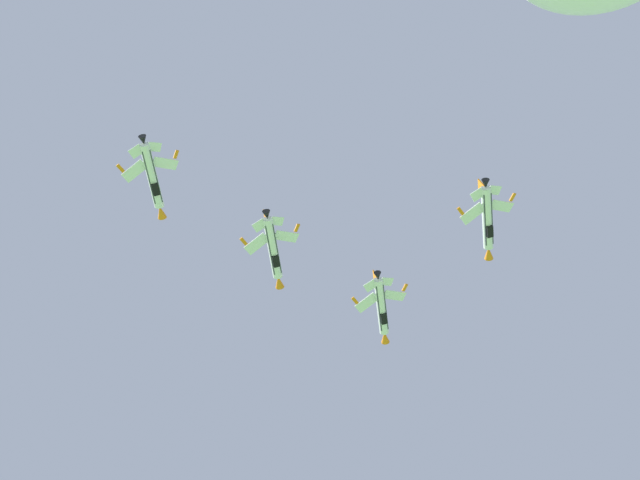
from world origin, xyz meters
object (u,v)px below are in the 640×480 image
at_px(fighter_jet_left_wing, 273,249).
at_px(fighter_jet_left_outer, 152,177).
at_px(fighter_jet_right_wing, 487,219).
at_px(fighter_jet_lead, 381,308).

distance_m(fighter_jet_left_wing, fighter_jet_left_outer, 23.87).
xyz_separation_m(fighter_jet_left_wing, fighter_jet_right_wing, (36.81, 2.06, 0.56)).
height_order(fighter_jet_lead, fighter_jet_right_wing, fighter_jet_lead).
height_order(fighter_jet_left_wing, fighter_jet_right_wing, fighter_jet_right_wing).
bearing_deg(fighter_jet_right_wing, fighter_jet_left_wing, 178.24).
distance_m(fighter_jet_right_wing, fighter_jet_left_outer, 56.93).
relative_size(fighter_jet_lead, fighter_jet_left_wing, 1.00).
bearing_deg(fighter_jet_left_outer, fighter_jet_right_wing, 14.12).
relative_size(fighter_jet_left_wing, fighter_jet_left_outer, 1.00).
xyz_separation_m(fighter_jet_left_wing, fighter_jet_left_outer, (-16.95, -16.54, 2.97)).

